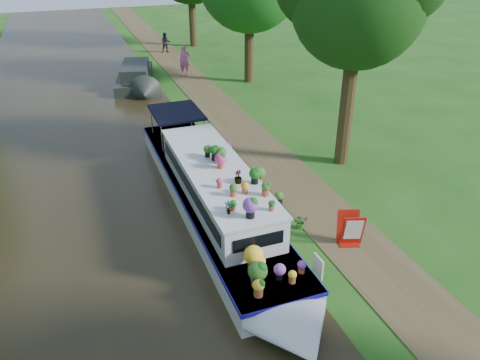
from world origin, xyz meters
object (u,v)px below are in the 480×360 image
object	(u,v)px
plant_boat	(217,196)
sandwich_board	(350,230)
second_boat	(136,77)
pedestrian_dark	(166,43)
pedestrian_pink	(185,61)

from	to	relation	value
plant_boat	sandwich_board	world-z (taller)	plant_boat
second_boat	sandwich_board	size ratio (longest dim) A/B	6.68
plant_boat	pedestrian_dark	size ratio (longest dim) A/B	9.11
pedestrian_pink	plant_boat	bearing A→B (deg)	-96.84
plant_boat	sandwich_board	size ratio (longest dim) A/B	12.82
second_boat	pedestrian_pink	bearing A→B (deg)	29.92
sandwich_board	pedestrian_pink	bearing A→B (deg)	108.53
second_boat	pedestrian_dark	size ratio (longest dim) A/B	4.75
second_boat	pedestrian_pink	world-z (taller)	pedestrian_pink
second_boat	pedestrian_dark	bearing A→B (deg)	78.21
pedestrian_dark	sandwich_board	bearing A→B (deg)	-82.47
second_boat	pedestrian_pink	distance (m)	3.53
sandwich_board	pedestrian_pink	world-z (taller)	pedestrian_pink
second_boat	pedestrian_dark	xyz separation A→B (m)	(3.60, 7.74, 0.24)
pedestrian_pink	sandwich_board	bearing A→B (deg)	-85.88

